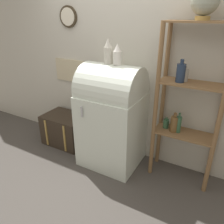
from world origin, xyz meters
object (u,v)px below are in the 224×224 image
(suitcase_trunk, at_px, (66,129))
(globe, at_px, (205,1))
(refrigerator, at_px, (112,115))
(vase_center, at_px, (117,55))
(vase_left, at_px, (108,52))

(suitcase_trunk, xyz_separation_m, globe, (1.80, 0.08, 1.80))
(refrigerator, distance_m, globe, 1.62)
(suitcase_trunk, height_order, vase_center, vase_center)
(vase_center, bearing_deg, suitcase_trunk, 176.85)
(suitcase_trunk, relative_size, vase_left, 2.23)
(refrigerator, xyz_separation_m, vase_left, (-0.05, 0.01, 0.81))
(globe, relative_size, vase_left, 1.02)
(globe, height_order, vase_left, globe)
(globe, bearing_deg, suitcase_trunk, -177.48)
(vase_left, relative_size, vase_center, 1.24)
(refrigerator, relative_size, vase_center, 5.80)
(suitcase_trunk, bearing_deg, vase_left, -3.45)
(suitcase_trunk, xyz_separation_m, vase_left, (0.83, -0.05, 1.28))
(suitcase_trunk, distance_m, vase_left, 1.52)
(suitcase_trunk, distance_m, globe, 2.54)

